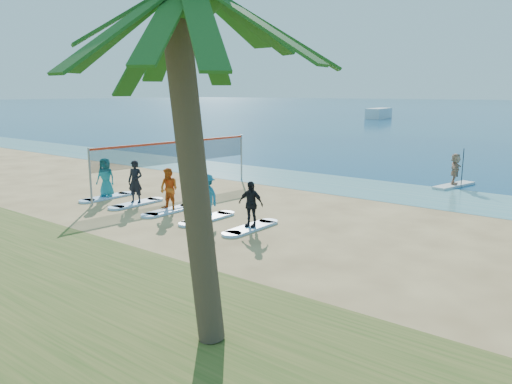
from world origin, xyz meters
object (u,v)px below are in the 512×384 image
Objects in this scene: surfboard_2 at (170,211)px; student_2 at (169,189)px; boat_offshore_a at (379,118)px; volleyball_net at (175,153)px; surfboard_0 at (107,197)px; student_0 at (106,177)px; student_3 at (207,196)px; paddleboarder at (455,169)px; paddleboard at (454,185)px; surfboard_4 at (251,228)px; student_4 at (251,204)px; student_1 at (135,182)px; surfboard_1 at (136,203)px; surfboard_3 at (207,219)px.

surfboard_2 is 1.29× the size of student_2.
student_2 is (24.12, -72.91, 0.94)m from boat_offshore_a.
volleyball_net reaches higher than surfboard_0.
student_3 is at bearing -24.00° from student_0.
volleyball_net is 14.28m from paddleboarder.
student_3 is at bearing 144.75° from paddleboarder.
paddleboard reaches higher than surfboard_4.
student_4 is at bearing -7.27° from student_2.
surfboard_0 is 1.19× the size of student_1.
surfboard_4 is at bearing -24.00° from student_0.
paddleboard is at bearing 53.31° from surfboard_1.
surfboard_2 is at bearing 170.51° from student_4.
surfboard_4 is (2.13, 0.00, 0.00)m from surfboard_3.
surfboard_0 is 1.24× the size of student_0.
student_2 is 0.78× the size of surfboard_4.
paddleboard reaches higher than surfboard_1.
student_0 is at bearing -90.00° from surfboard_0.
surfboard_1 is 1.30× the size of student_3.
student_1 reaches higher than surfboard_1.
surfboard_4 is (4.25, 0.00, -0.90)m from student_2.
student_2 is 2.31m from surfboard_3.
surfboard_0 is 1.00× the size of surfboard_4.
surfboard_1 is 6.44m from student_4.
surfboard_0 is 1.30× the size of student_3.
student_1 is at bearing -180.00° from surfboard_3.
surfboard_0 is 2.13m from surfboard_1.
student_0 is 1.05× the size of student_3.
paddleboard is 14.89m from student_2.
surfboard_1 and surfboard_3 have the same top height.
paddleboarder reaches higher than surfboard_2.
student_2 reaches higher than surfboard_3.
surfboard_3 is at bearing -20.85° from student_1.
volleyball_net is 3.01× the size of paddleboard.
student_3 is at bearing -20.85° from student_1.
volleyball_net is 3.86m from surfboard_0.
student_1 reaches higher than surfboard_0.
paddleboarder is 0.73× the size of surfboard_3.
boat_offshore_a is 3.69× the size of surfboard_3.
student_1 reaches higher than student_2.
student_4 is (-3.20, -12.86, -0.00)m from paddleboarder.
student_2 reaches higher than surfboard_2.
student_0 reaches higher than boat_offshore_a.
surfboard_0 is (-11.71, -12.86, -0.87)m from paddleboarder.
surfboard_2 is at bearing 82.73° from student_2.
student_0 reaches higher than surfboard_1.
surfboard_0 and surfboard_1 have the same top height.
student_0 is at bearing 172.73° from student_2.
surfboard_3 is 1.30× the size of student_3.
surfboard_3 is at bearing -77.44° from boat_offshore_a.
surfboard_1 is 1.00× the size of surfboard_3.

